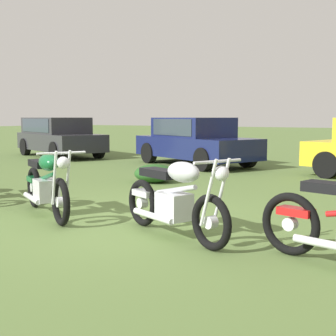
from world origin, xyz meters
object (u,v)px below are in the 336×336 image
at_px(shrub_low, 154,173).
at_px(motorcycle_silver, 174,198).
at_px(motorcycle_green, 46,184).
at_px(car_navy, 195,139).
at_px(car_charcoal, 58,134).

bearing_deg(shrub_low, motorcycle_silver, -52.03).
bearing_deg(motorcycle_green, motorcycle_silver, 27.48).
relative_size(motorcycle_silver, car_navy, 0.42).
distance_m(car_charcoal, shrub_low, 7.84).
bearing_deg(motorcycle_green, shrub_low, 127.69).
distance_m(motorcycle_silver, shrub_low, 4.74).
distance_m(motorcycle_silver, car_navy, 8.47).
xyz_separation_m(car_charcoal, shrub_low, (6.92, -3.64, -0.63)).
relative_size(motorcycle_green, motorcycle_silver, 1.00).
bearing_deg(car_navy, motorcycle_silver, -39.14).
relative_size(car_charcoal, shrub_low, 5.08).
relative_size(car_navy, shrub_low, 4.97).
bearing_deg(shrub_low, car_navy, 106.97).
xyz_separation_m(motorcycle_green, car_navy, (-1.83, 7.45, 0.32)).
bearing_deg(car_charcoal, shrub_low, -7.75).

